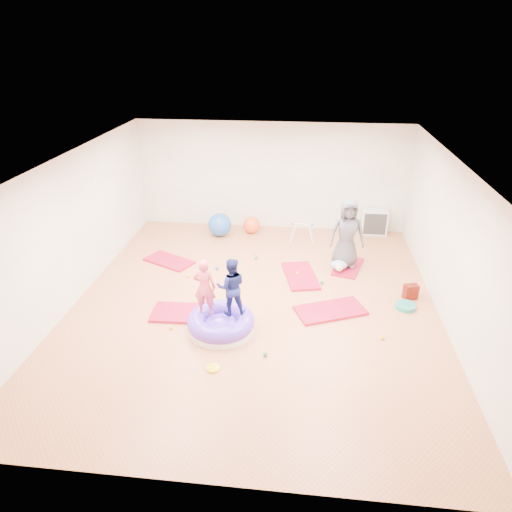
# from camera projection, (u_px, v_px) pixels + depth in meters

# --- Properties ---
(room) EXTENTS (7.01, 8.01, 2.81)m
(room) POSITION_uv_depth(u_px,v_px,m) (254.00, 239.00, 8.30)
(room) COLOR #BD7650
(room) RESTS_ON ground
(gym_mat_front_left) EXTENTS (1.36, 0.72, 0.06)m
(gym_mat_front_left) POSITION_uv_depth(u_px,v_px,m) (188.00, 313.00, 8.57)
(gym_mat_front_left) COLOR #AB0B24
(gym_mat_front_left) RESTS_ON ground
(gym_mat_mid_left) EXTENTS (1.27, 1.01, 0.05)m
(gym_mat_mid_left) POSITION_uv_depth(u_px,v_px,m) (169.00, 261.00, 10.54)
(gym_mat_mid_left) COLOR #AB0B24
(gym_mat_mid_left) RESTS_ON ground
(gym_mat_center_back) EXTENTS (0.89, 1.35, 0.05)m
(gym_mat_center_back) POSITION_uv_depth(u_px,v_px,m) (300.00, 276.00, 9.89)
(gym_mat_center_back) COLOR #AB0B24
(gym_mat_center_back) RESTS_ON ground
(gym_mat_right) EXTENTS (1.44, 1.10, 0.05)m
(gym_mat_right) POSITION_uv_depth(u_px,v_px,m) (330.00, 311.00, 8.65)
(gym_mat_right) COLOR #AB0B24
(gym_mat_right) RESTS_ON ground
(gym_mat_rear_right) EXTENTS (0.80, 1.16, 0.04)m
(gym_mat_rear_right) POSITION_uv_depth(u_px,v_px,m) (348.00, 267.00, 10.29)
(gym_mat_rear_right) COLOR #AB0B24
(gym_mat_rear_right) RESTS_ON ground
(inflatable_cushion) EXTENTS (1.20, 1.20, 0.38)m
(inflatable_cushion) POSITION_uv_depth(u_px,v_px,m) (221.00, 323.00, 8.06)
(inflatable_cushion) COLOR white
(inflatable_cushion) RESTS_ON ground
(child_pink) EXTENTS (0.40, 0.27, 1.07)m
(child_pink) POSITION_uv_depth(u_px,v_px,m) (204.00, 285.00, 7.83)
(child_pink) COLOR #DB485E
(child_pink) RESTS_ON inflatable_cushion
(child_navy) EXTENTS (0.58, 0.49, 1.07)m
(child_navy) POSITION_uv_depth(u_px,v_px,m) (231.00, 284.00, 7.83)
(child_navy) COLOR navy
(child_navy) RESTS_ON inflatable_cushion
(adult_caregiver) EXTENTS (0.81, 0.58, 1.56)m
(adult_caregiver) POSITION_uv_depth(u_px,v_px,m) (347.00, 234.00, 9.96)
(adult_caregiver) COLOR #46464B
(adult_caregiver) RESTS_ON gym_mat_rear_right
(infant) EXTENTS (0.37, 0.38, 0.22)m
(infant) POSITION_uv_depth(u_px,v_px,m) (339.00, 265.00, 10.04)
(infant) COLOR #84ABCB
(infant) RESTS_ON gym_mat_rear_right
(ball_pit_balls) EXTENTS (3.98, 3.66, 0.08)m
(ball_pit_balls) POSITION_uv_depth(u_px,v_px,m) (260.00, 288.00, 9.39)
(ball_pit_balls) COLOR #25863B
(ball_pit_balls) RESTS_ON ground
(exercise_ball_blue) EXTENTS (0.60, 0.60, 0.60)m
(exercise_ball_blue) POSITION_uv_depth(u_px,v_px,m) (220.00, 225.00, 11.80)
(exercise_ball_blue) COLOR #2154A6
(exercise_ball_blue) RESTS_ON ground
(exercise_ball_orange) EXTENTS (0.45, 0.45, 0.45)m
(exercise_ball_orange) POSITION_uv_depth(u_px,v_px,m) (251.00, 225.00, 11.99)
(exercise_ball_orange) COLOR #F44F1F
(exercise_ball_orange) RESTS_ON ground
(infant_play_gym) EXTENTS (0.65, 0.62, 0.50)m
(infant_play_gym) POSITION_uv_depth(u_px,v_px,m) (302.00, 230.00, 11.42)
(infant_play_gym) COLOR silver
(infant_play_gym) RESTS_ON ground
(cube_shelf) EXTENTS (0.66, 0.33, 0.66)m
(cube_shelf) POSITION_uv_depth(u_px,v_px,m) (374.00, 222.00, 11.88)
(cube_shelf) COLOR silver
(cube_shelf) RESTS_ON ground
(balance_disc) EXTENTS (0.39, 0.39, 0.09)m
(balance_disc) POSITION_uv_depth(u_px,v_px,m) (406.00, 306.00, 8.76)
(balance_disc) COLOR #218678
(balance_disc) RESTS_ON ground
(backpack) EXTENTS (0.30, 0.24, 0.31)m
(backpack) POSITION_uv_depth(u_px,v_px,m) (411.00, 292.00, 9.03)
(backpack) COLOR #A31C0B
(backpack) RESTS_ON ground
(yellow_toy) EXTENTS (0.22, 0.22, 0.03)m
(yellow_toy) POSITION_uv_depth(u_px,v_px,m) (213.00, 368.00, 7.18)
(yellow_toy) COLOR yellow
(yellow_toy) RESTS_ON ground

